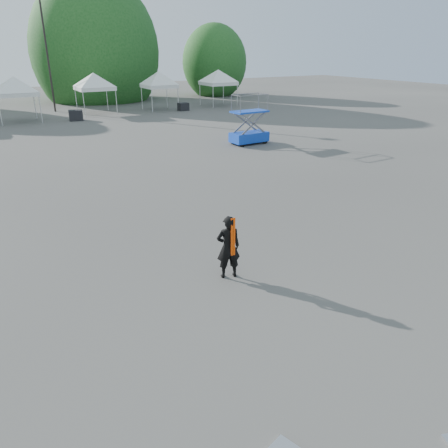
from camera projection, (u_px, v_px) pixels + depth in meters
ground at (172, 262)px, 11.74m from camera, size 120.00×120.00×0.00m
light_pole_east at (46, 44)px, 36.62m from camera, size 0.60×0.25×9.80m
tree_mid_e at (96, 52)px, 45.27m from camera, size 5.12×5.12×7.79m
tree_far_e at (214, 63)px, 50.21m from camera, size 3.84×3.84×5.84m
tent_e at (13, 80)px, 32.23m from camera, size 4.18×4.18×3.88m
tent_f at (93, 76)px, 36.46m from camera, size 4.11×4.11×3.88m
tent_g at (159, 74)px, 38.50m from camera, size 3.79×3.79×3.88m
tent_h at (218, 73)px, 41.34m from camera, size 4.02×4.02×3.88m
man at (228, 247)px, 10.69m from camera, size 0.68×0.53×1.63m
scissor_lift at (249, 119)px, 25.36m from camera, size 2.25×1.19×2.84m
crate_mid at (76, 115)px, 33.85m from camera, size 1.18×1.00×0.80m
crate_east at (183, 107)px, 39.13m from camera, size 0.91×0.73×0.68m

